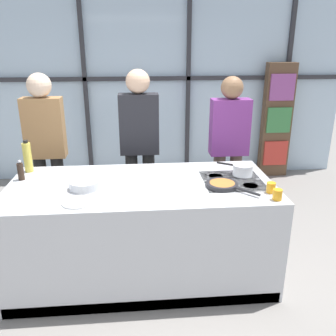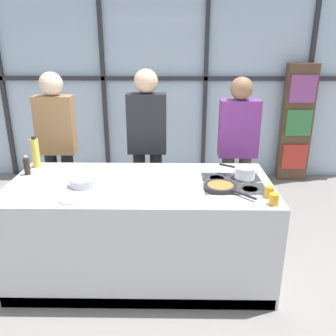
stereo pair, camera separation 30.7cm
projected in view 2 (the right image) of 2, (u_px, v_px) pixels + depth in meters
The scene contains 15 objects.
ground_plane at pixel (143, 270), 3.41m from camera, with size 18.00×18.00×0.00m, color gray.
back_window_wall at pixel (155, 87), 5.40m from camera, with size 6.40×0.10×2.80m.
bookshelf at pixel (297, 124), 5.37m from camera, with size 0.44×0.19×1.77m.
demo_island at pixel (142, 228), 3.25m from camera, with size 2.30×1.05×0.91m.
spectator_far_left at pixel (57, 141), 3.93m from camera, with size 0.41×0.25×1.77m.
spectator_center_left at pixel (147, 140), 3.91m from camera, with size 0.42×0.25×1.80m.
spectator_center_right at pixel (238, 145), 3.92m from camera, with size 0.43×0.24×1.72m.
frying_pan at pixel (221, 187), 2.96m from camera, with size 0.39×0.41×0.04m.
saucepan at pixel (245, 172), 3.19m from camera, with size 0.31×0.24×0.10m.
white_plate at pixel (74, 198), 2.78m from camera, with size 0.24×0.24×0.01m, color white.
mixing_bowl at pixel (84, 181), 3.03m from camera, with size 0.25×0.25×0.07m.
oil_bottle at pixel (35, 153), 3.44m from camera, with size 0.08×0.08×0.30m.
pepper_grinder at pixel (27, 166), 3.26m from camera, with size 0.05×0.05×0.19m.
juice_glass_near at pixel (274, 199), 2.67m from camera, with size 0.07×0.07×0.09m, color orange.
juice_glass_far at pixel (269, 192), 2.80m from camera, with size 0.07×0.07×0.09m, color orange.
Camera 2 is at (0.29, -2.87, 2.07)m, focal length 38.00 mm.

